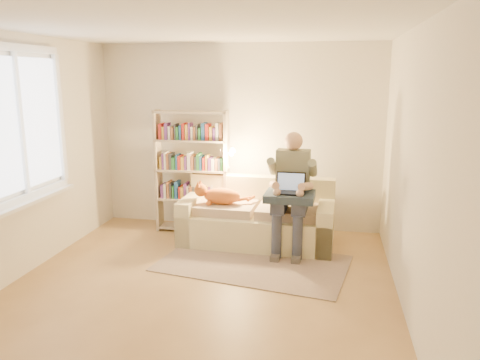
% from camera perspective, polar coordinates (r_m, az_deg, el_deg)
% --- Properties ---
extents(floor, '(4.50, 4.50, 0.00)m').
position_cam_1_polar(floor, '(4.91, -5.24, -13.48)').
color(floor, '#997545').
rests_on(floor, ground).
extents(ceiling, '(4.00, 4.50, 0.02)m').
position_cam_1_polar(ceiling, '(4.44, -5.94, 18.31)').
color(ceiling, white).
rests_on(ceiling, wall_back).
extents(wall_left, '(0.02, 4.50, 2.60)m').
position_cam_1_polar(wall_left, '(5.41, -26.37, 2.19)').
color(wall_left, silver).
rests_on(wall_left, floor).
extents(wall_right, '(0.02, 4.50, 2.60)m').
position_cam_1_polar(wall_right, '(4.38, 20.42, 0.57)').
color(wall_right, silver).
rests_on(wall_right, floor).
extents(wall_back, '(4.00, 0.02, 2.60)m').
position_cam_1_polar(wall_back, '(6.66, -0.10, 5.19)').
color(wall_back, silver).
rests_on(wall_back, floor).
extents(wall_front, '(4.00, 0.02, 2.60)m').
position_cam_1_polar(wall_front, '(2.50, -20.40, -8.13)').
color(wall_front, silver).
rests_on(wall_front, floor).
extents(window, '(0.12, 1.52, 1.69)m').
position_cam_1_polar(window, '(5.52, -24.77, 3.32)').
color(window, white).
rests_on(window, wall_left).
extents(sofa, '(1.99, 0.94, 0.83)m').
position_cam_1_polar(sofa, '(6.17, 2.16, -4.91)').
color(sofa, beige).
rests_on(sofa, floor).
extents(person, '(0.44, 0.69, 1.48)m').
position_cam_1_polar(person, '(5.82, 6.29, -0.71)').
color(person, gray).
rests_on(person, sofa).
extents(cat, '(0.73, 0.27, 0.26)m').
position_cam_1_polar(cat, '(6.06, -2.48, -1.87)').
color(cat, orange).
rests_on(cat, sofa).
extents(blanket, '(0.60, 0.50, 0.09)m').
position_cam_1_polar(blanket, '(5.70, 6.29, -2.00)').
color(blanket, '#263442').
rests_on(blanket, person).
extents(laptop, '(0.36, 0.30, 0.31)m').
position_cam_1_polar(laptop, '(5.68, 6.33, -0.94)').
color(laptop, black).
rests_on(laptop, blanket).
extents(bookshelf, '(1.13, 0.31, 1.70)m').
position_cam_1_polar(bookshelf, '(6.52, -5.86, 1.78)').
color(bookshelf, '#BCA98E').
rests_on(bookshelf, floor).
extents(rug, '(2.32, 1.61, 0.01)m').
position_cam_1_polar(rug, '(5.57, 1.62, -10.09)').
color(rug, gray).
rests_on(rug, floor).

